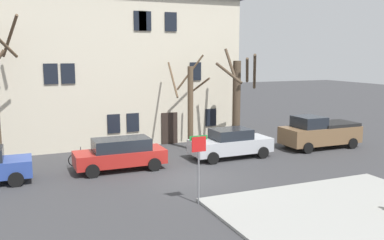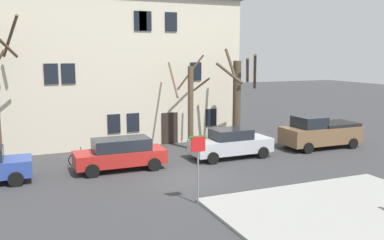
% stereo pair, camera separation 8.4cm
% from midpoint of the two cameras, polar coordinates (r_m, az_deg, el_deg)
% --- Properties ---
extents(ground_plane, '(120.00, 120.00, 0.00)m').
position_cam_midpoint_polar(ground_plane, '(20.53, -0.52, -7.87)').
color(ground_plane, '#38383A').
extents(sidewalk_slab, '(9.18, 6.76, 0.12)m').
position_cam_midpoint_polar(sidewalk_slab, '(17.13, 19.80, -11.67)').
color(sidewalk_slab, '#999993').
rests_on(sidewalk_slab, ground_plane).
extents(building_main, '(16.04, 7.98, 11.34)m').
position_cam_midpoint_polar(building_main, '(30.48, -10.26, 8.43)').
color(building_main, beige).
rests_on(building_main, ground_plane).
extents(tree_bare_mid, '(2.45, 2.32, 5.92)m').
position_cam_midpoint_polar(tree_bare_mid, '(26.20, -0.40, 2.25)').
color(tree_bare_mid, brown).
rests_on(tree_bare_mid, ground_plane).
extents(tree_bare_far, '(3.05, 2.22, 6.30)m').
position_cam_midpoint_polar(tree_bare_far, '(27.40, 6.09, 3.03)').
color(tree_bare_far, '#4C3D2D').
rests_on(tree_bare_far, ground_plane).
extents(car_red_wagon, '(4.62, 2.00, 1.66)m').
position_cam_midpoint_polar(car_red_wagon, '(22.00, -9.82, -4.51)').
color(car_red_wagon, '#AD231E').
rests_on(car_red_wagon, ground_plane).
extents(car_silver_sedan, '(4.77, 2.13, 1.69)m').
position_cam_midpoint_polar(car_silver_sedan, '(24.34, 5.18, -3.16)').
color(car_silver_sedan, '#B7BABF').
rests_on(car_silver_sedan, ground_plane).
extents(pickup_truck_brown, '(5.11, 2.32, 2.08)m').
position_cam_midpoint_polar(pickup_truck_brown, '(27.96, 16.88, -1.61)').
color(pickup_truck_brown, brown).
rests_on(pickup_truck_brown, ground_plane).
extents(street_sign_pole, '(0.76, 0.07, 2.78)m').
position_cam_midpoint_polar(street_sign_pole, '(16.57, 0.77, -4.98)').
color(street_sign_pole, slate).
rests_on(street_sign_pole, ground_plane).
extents(bicycle_leaning, '(1.74, 0.27, 1.03)m').
position_cam_midpoint_polar(bicycle_leaning, '(23.44, -14.53, -5.09)').
color(bicycle_leaning, black).
rests_on(bicycle_leaning, ground_plane).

